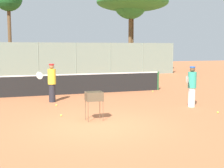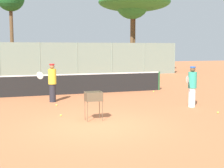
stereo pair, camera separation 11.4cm
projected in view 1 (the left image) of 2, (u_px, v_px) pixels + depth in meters
ground_plane at (97, 126)px, 9.77m from camera, size 80.00×80.00×0.00m
tennis_net at (59, 84)px, 16.10m from camera, size 11.50×0.10×1.07m
back_fence at (38, 60)px, 25.47m from camera, size 25.08×0.08×2.86m
tree_1 at (130, 2)px, 31.13m from camera, size 3.52×3.52×8.79m
tree_2 at (132, 2)px, 31.26m from camera, size 7.24×7.24×7.88m
player_white_outfit at (52, 82)px, 13.94m from camera, size 0.90×0.36×1.72m
player_red_cap at (192, 86)px, 12.80m from camera, size 0.77×0.61×1.67m
ball_cart at (94, 99)px, 10.40m from camera, size 0.56×0.41×0.97m
tennis_ball_1 at (153, 91)px, 17.27m from camera, size 0.07×0.07×0.07m
tennis_ball_3 at (61, 115)px, 11.12m from camera, size 0.07×0.07×0.07m
tennis_ball_4 at (218, 112)px, 11.64m from camera, size 0.07×0.07×0.07m
tennis_ball_5 at (56, 105)px, 13.09m from camera, size 0.07×0.07×0.07m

